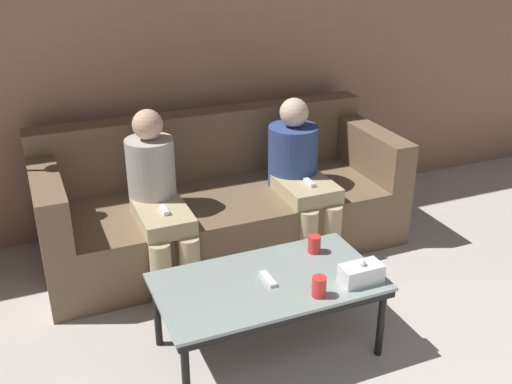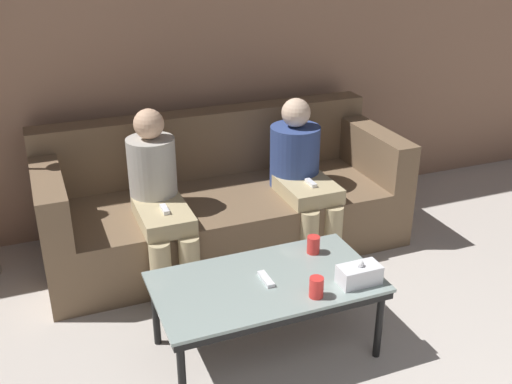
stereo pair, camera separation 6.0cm
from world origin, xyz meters
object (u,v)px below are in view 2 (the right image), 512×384
at_px(couch, 222,202).
at_px(cup_near_left, 317,287).
at_px(game_remote, 266,279).
at_px(coffee_table, 266,287).
at_px(seated_person_mid_left, 301,170).
at_px(cup_near_right, 313,245).
at_px(tissue_box, 359,274).
at_px(seated_person_left_end, 158,193).

xyz_separation_m(couch, cup_near_left, (0.00, -1.46, 0.18)).
bearing_deg(cup_near_left, game_remote, 128.90).
relative_size(coffee_table, seated_person_mid_left, 1.11).
xyz_separation_m(coffee_table, seated_person_mid_left, (0.69, 1.01, 0.17)).
xyz_separation_m(cup_near_left, cup_near_right, (0.18, 0.39, -0.00)).
height_order(coffee_table, tissue_box, tissue_box).
bearing_deg(coffee_table, cup_near_right, 25.23).
distance_m(game_remote, seated_person_mid_left, 1.23).
height_order(coffee_table, cup_near_left, cup_near_left).
bearing_deg(seated_person_mid_left, seated_person_left_end, -178.65).
bearing_deg(cup_near_right, coffee_table, -154.77).
bearing_deg(tissue_box, couch, 100.35).
distance_m(coffee_table, game_remote, 0.05).
relative_size(cup_near_left, game_remote, 0.72).
bearing_deg(seated_person_left_end, cup_near_right, -49.98).
height_order(cup_near_right, seated_person_left_end, seated_person_left_end).
relative_size(cup_near_left, cup_near_right, 1.07).
bearing_deg(coffee_table, cup_near_left, -51.10).
bearing_deg(game_remote, seated_person_left_end, 108.45).
relative_size(cup_near_right, seated_person_left_end, 0.09).
distance_m(cup_near_left, seated_person_left_end, 1.32).
bearing_deg(cup_near_right, cup_near_left, -114.22).
bearing_deg(game_remote, seated_person_mid_left, 55.97).
xyz_separation_m(coffee_table, seated_person_left_end, (-0.33, 0.99, 0.18)).
height_order(cup_near_left, seated_person_mid_left, seated_person_mid_left).
bearing_deg(couch, seated_person_left_end, -153.99).
relative_size(game_remote, seated_person_mid_left, 0.14).
bearing_deg(game_remote, coffee_table, 0.00).
distance_m(seated_person_left_end, seated_person_mid_left, 1.02).
xyz_separation_m(coffee_table, game_remote, (-0.00, 0.00, 0.05)).
relative_size(game_remote, seated_person_left_end, 0.14).
xyz_separation_m(game_remote, seated_person_mid_left, (0.69, 1.01, 0.12)).
relative_size(cup_near_left, tissue_box, 0.49).
bearing_deg(tissue_box, game_remote, 155.98).
bearing_deg(seated_person_mid_left, coffee_table, -124.03).
bearing_deg(seated_person_left_end, coffee_table, -71.55).
bearing_deg(cup_near_left, coffee_table, 128.90).
distance_m(couch, coffee_table, 1.25).
relative_size(cup_near_left, seated_person_mid_left, 0.10).
xyz_separation_m(coffee_table, cup_near_right, (0.36, 0.17, 0.09)).
relative_size(couch, cup_near_right, 24.66).
bearing_deg(cup_near_left, seated_person_mid_left, 67.91).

